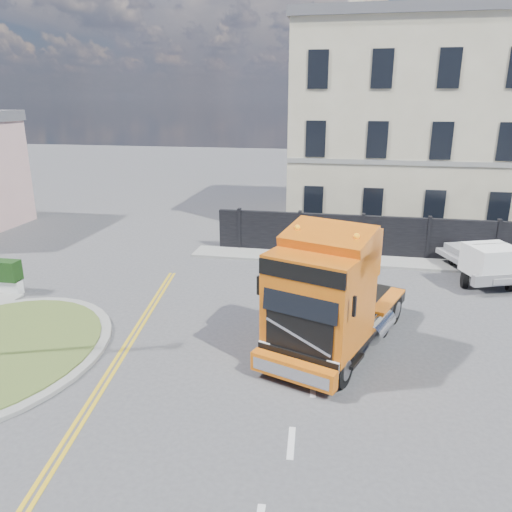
# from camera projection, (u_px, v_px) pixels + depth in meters

# --- Properties ---
(ground) EXTENTS (120.00, 120.00, 0.00)m
(ground) POSITION_uv_depth(u_px,v_px,m) (239.00, 331.00, 16.36)
(ground) COLOR #424244
(ground) RESTS_ON ground
(hoarding_fence) EXTENTS (18.80, 0.25, 2.00)m
(hoarding_fence) POSITION_uv_depth(u_px,v_px,m) (418.00, 239.00, 23.29)
(hoarding_fence) COLOR black
(hoarding_fence) RESTS_ON ground
(georgian_building) EXTENTS (12.30, 10.30, 12.80)m
(georgian_building) POSITION_uv_depth(u_px,v_px,m) (401.00, 125.00, 28.95)
(georgian_building) COLOR beige
(georgian_building) RESTS_ON ground
(pavement_far) EXTENTS (20.00, 1.60, 0.12)m
(pavement_far) POSITION_uv_depth(u_px,v_px,m) (406.00, 263.00, 22.83)
(pavement_far) COLOR gray
(pavement_far) RESTS_ON ground
(truck) EXTENTS (4.48, 6.85, 3.85)m
(truck) POSITION_uv_depth(u_px,v_px,m) (328.00, 301.00, 14.38)
(truck) COLOR black
(truck) RESTS_ON ground
(flatbed_pickup) EXTENTS (3.13, 4.71, 1.79)m
(flatbed_pickup) POSITION_uv_depth(u_px,v_px,m) (486.00, 262.00, 20.13)
(flatbed_pickup) COLOR slate
(flatbed_pickup) RESTS_ON ground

